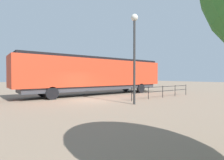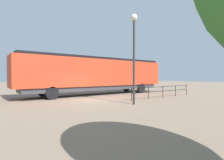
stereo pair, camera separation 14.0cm
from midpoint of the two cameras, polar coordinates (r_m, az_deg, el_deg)
name	(u,v)px [view 1 (the left image)]	position (r m, az deg, el deg)	size (l,w,h in m)	color
ground_plane	(90,100)	(14.89, -7.34, -6.49)	(120.00, 120.00, 0.00)	#84705B
locomotive	(101,74)	(19.67, -3.89, 1.98)	(3.07, 16.91, 4.01)	red
lamp_post	(134,43)	(12.73, 6.96, 11.77)	(0.48, 0.48, 6.37)	#2D2D2D
platform_fence	(163,90)	(17.12, 15.90, -3.09)	(0.05, 8.01, 1.11)	black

